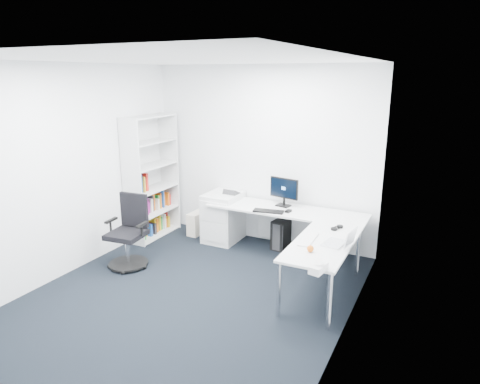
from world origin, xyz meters
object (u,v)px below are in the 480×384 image
at_px(l_desk, 277,239).
at_px(bookshelf, 151,177).
at_px(monitor, 284,192).
at_px(laptop, 335,235).
at_px(task_chair, 126,233).

xyz_separation_m(l_desk, bookshelf, (-2.17, 0.05, 0.64)).
height_order(monitor, laptop, monitor).
bearing_deg(task_chair, laptop, 2.62).
height_order(task_chair, laptop, task_chair).
relative_size(task_chair, laptop, 3.16).
distance_m(monitor, laptop, 1.53).
height_order(l_desk, laptop, laptop).
height_order(bookshelf, monitor, bookshelf).
bearing_deg(laptop, task_chair, -163.10).
distance_m(l_desk, monitor, 0.72).
bearing_deg(l_desk, bookshelf, 178.68).
distance_m(l_desk, bookshelf, 2.27).
bearing_deg(bookshelf, laptop, -12.67).
bearing_deg(l_desk, laptop, -34.31).
relative_size(monitor, laptop, 1.46).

